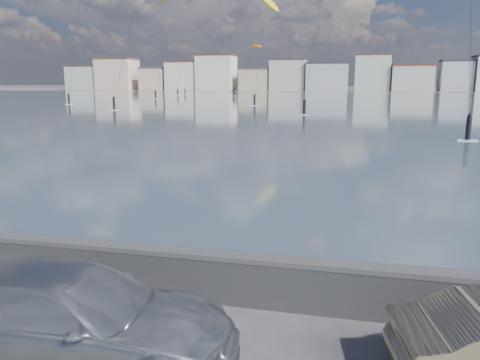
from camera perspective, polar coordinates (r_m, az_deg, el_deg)
name	(u,v)px	position (r m, az deg, el deg)	size (l,w,h in m)	color
bay_water	(334,102)	(97.22, 11.35, 9.32)	(500.00, 177.00, 0.00)	#394F62
far_shore_strip	(343,90)	(205.64, 12.43, 10.62)	(500.00, 60.00, 0.00)	#4C473D
seawall	(177,270)	(9.63, -7.71, -10.78)	(400.00, 0.36, 1.08)	#28282B
far_buildings	(346,76)	(191.59, 12.84, 12.31)	(240.79, 13.26, 14.60)	#B7C6BC
car_silver	(70,318)	(7.88, -19.98, -15.48)	(2.11, 5.20, 1.51)	#B7B9BE
kitesurfer_8	(256,47)	(141.94, 1.97, 15.88)	(7.69, 16.53, 14.80)	orange
kitesurfer_9	(267,3)	(95.53, 3.37, 20.74)	(6.81, 17.90, 21.72)	yellow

